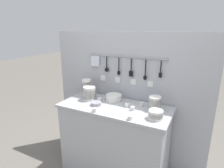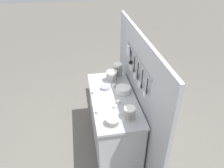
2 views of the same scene
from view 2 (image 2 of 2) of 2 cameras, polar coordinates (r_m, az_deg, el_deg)
ground_plane at (r=3.53m, az=0.34°, el=-15.45°), size 20.00×20.00×0.00m
counter at (r=3.20m, az=0.36°, el=-10.01°), size 1.31×0.59×0.91m
back_wall at (r=2.99m, az=6.60°, el=-3.23°), size 2.11×0.09×1.76m
bowl_stack_short_front at (r=3.28m, az=1.56°, el=3.57°), size 0.13×0.13×0.22m
bowl_stack_nested_right at (r=3.17m, az=-0.08°, el=1.92°), size 0.16×0.16×0.17m
bowl_stack_wide_centre at (r=2.54m, az=4.59°, el=-7.64°), size 0.13×0.13×0.16m
bowl_stack_back_corner at (r=2.47m, az=0.07°, el=-9.81°), size 0.14×0.14×0.09m
plate_stack at (r=2.98m, az=2.94°, el=-1.52°), size 0.20×0.20×0.08m
steel_mixing_bowl at (r=3.05m, az=-1.79°, el=-0.99°), size 0.13×0.13×0.04m
cup_beside_plates at (r=2.97m, az=-4.77°, el=-2.18°), size 0.05×0.05×0.04m
cup_edge_near at (r=3.09m, az=0.50°, el=-0.45°), size 0.05×0.05×0.04m
cup_centre at (r=2.64m, az=-3.72°, el=-7.28°), size 0.05×0.05×0.04m
cup_back_right at (r=2.70m, az=4.58°, el=-6.26°), size 0.05×0.05×0.04m
cup_edge_far at (r=2.79m, az=1.67°, el=-4.72°), size 0.05×0.05×0.04m
cup_front_left at (r=2.71m, az=0.86°, el=-5.95°), size 0.05×0.05×0.04m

